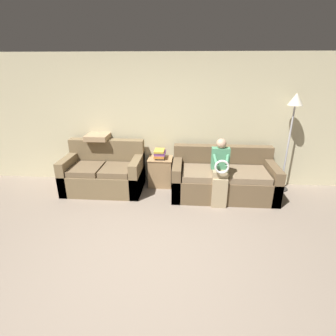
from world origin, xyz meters
name	(u,v)px	position (x,y,z in m)	size (l,w,h in m)	color
ground_plane	(136,274)	(0.00, 0.00, 0.00)	(14.00, 14.00, 0.00)	gray
wall_back	(159,121)	(0.00, 2.75, 1.27)	(7.29, 0.06, 2.55)	beige
couch_main	(223,179)	(1.26, 2.19, 0.31)	(1.90, 0.94, 0.87)	brown
couch_side	(104,173)	(-1.05, 2.25, 0.33)	(1.49, 0.88, 0.94)	brown
child_left_seated	(220,170)	(1.14, 1.80, 0.65)	(0.31, 0.37, 1.17)	tan
side_shelf	(160,171)	(0.04, 2.50, 0.30)	(0.48, 0.40, 0.59)	#9E7A51
book_stack	(160,154)	(0.03, 2.49, 0.68)	(0.22, 0.29, 0.18)	#4C4C56
floor_lamp	(294,113)	(2.46, 2.48, 1.51)	(0.26, 0.26, 1.87)	#2D2B28
throw_pillow	(98,137)	(-1.21, 2.54, 0.99)	(0.44, 0.44, 0.10)	#A38460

